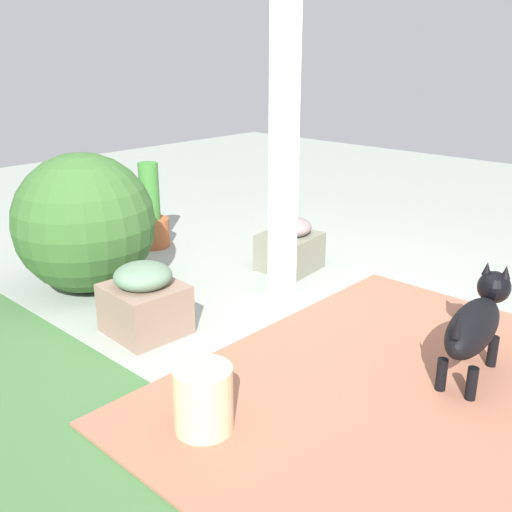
{
  "coord_description": "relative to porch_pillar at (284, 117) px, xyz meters",
  "views": [
    {
      "loc": [
        -1.96,
        2.46,
        1.53
      ],
      "look_at": [
        0.23,
        0.11,
        0.39
      ],
      "focal_mm": 41.27,
      "sensor_mm": 36.0,
      "label": 1
    }
  ],
  "objects": [
    {
      "name": "stone_planter_mid",
      "position": [
        0.21,
        0.94,
        -0.95
      ],
      "size": [
        0.43,
        0.41,
        0.42
      ],
      "color": "#886E5C",
      "rests_on": "ground"
    },
    {
      "name": "stone_planter_nearest",
      "position": [
        0.27,
        -0.4,
        -0.97
      ],
      "size": [
        0.42,
        0.43,
        0.39
      ],
      "color": "slate",
      "rests_on": "ground"
    },
    {
      "name": "terracotta_pot_tall",
      "position": [
        1.43,
        -0.04,
        -0.9
      ],
      "size": [
        0.29,
        0.29,
        0.69
      ],
      "color": "#A55430",
      "rests_on": "ground"
    },
    {
      "name": "round_shrub",
      "position": [
        1.01,
        0.8,
        -0.69
      ],
      "size": [
        0.91,
        0.91,
        0.91
      ],
      "primitive_type": "sphere",
      "color": "#345E29",
      "rests_on": "ground"
    },
    {
      "name": "dog",
      "position": [
        -1.34,
        0.14,
        -0.86
      ],
      "size": [
        0.28,
        0.73,
        0.5
      ],
      "color": "black",
      "rests_on": "ground"
    },
    {
      "name": "ceramic_urn",
      "position": [
        -0.72,
        1.34,
        -1.0
      ],
      "size": [
        0.25,
        0.25,
        0.3
      ],
      "primitive_type": "cylinder",
      "color": "beige",
      "rests_on": "ground"
    },
    {
      "name": "brick_path",
      "position": [
        -1.17,
        0.51,
        -1.14
      ],
      "size": [
        1.8,
        2.4,
        0.02
      ],
      "primitive_type": "cube",
      "color": "#A1644C",
      "rests_on": "ground"
    },
    {
      "name": "ground_plane",
      "position": [
        -0.35,
        0.26,
        -1.15
      ],
      "size": [
        12.0,
        12.0,
        0.0
      ],
      "primitive_type": "plane",
      "color": "#949D93"
    },
    {
      "name": "porch_pillar",
      "position": [
        0.0,
        0.0,
        0.0
      ],
      "size": [
        0.13,
        0.13,
        2.29
      ],
      "primitive_type": "cube",
      "color": "white",
      "rests_on": "ground"
    }
  ]
}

